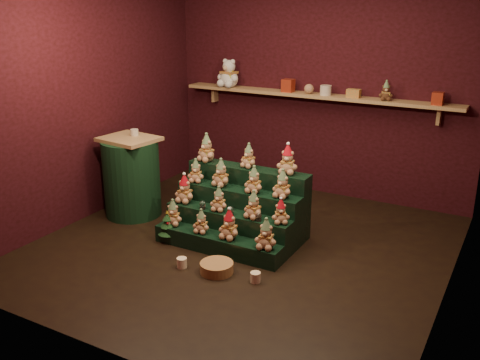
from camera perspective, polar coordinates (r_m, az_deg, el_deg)
The scene contains 41 objects.
ground at distance 5.59m, azimuth 0.17°, elevation -7.14°, with size 4.00×4.00×0.00m, color black.
back_wall at distance 6.98m, azimuth 8.48°, elevation 9.94°, with size 4.00×0.10×2.80m, color black.
front_wall at distance 3.54m, azimuth -16.07°, elevation 0.95°, with size 4.00×0.10×2.80m, color black.
left_wall at distance 6.37m, azimuth -16.37°, elevation 8.58°, with size 0.10×4.00×2.80m, color black.
right_wall at distance 4.54m, azimuth 23.53°, elevation 3.95°, with size 0.10×4.00×2.80m, color black.
back_shelf at distance 6.83m, azimuth 7.90°, elevation 8.89°, with size 3.60×0.26×0.24m.
riser_tier_front at distance 5.45m, azimuth -2.45°, elevation -6.79°, with size 1.40×0.22×0.18m, color black.
riser_tier_midfront at distance 5.59m, azimuth -1.28°, elevation -5.12°, with size 1.40×0.22×0.36m, color black.
riser_tier_midback at distance 5.73m, azimuth -0.17°, elevation -3.52°, with size 1.40×0.22×0.54m, color black.
riser_tier_back at distance 5.88m, azimuth 0.87°, elevation -2.00°, with size 1.40×0.22×0.72m, color black.
teddy_0 at distance 5.65m, azimuth -7.16°, elevation -3.47°, with size 0.20×0.18×0.27m, color tan, non-canonical shape.
teddy_1 at distance 5.45m, azimuth -4.14°, elevation -4.41°, with size 0.18×0.16×0.25m, color tan, non-canonical shape.
teddy_2 at distance 5.29m, azimuth -1.15°, elevation -4.74°, with size 0.22×0.19×0.30m, color tan, non-canonical shape.
teddy_3 at distance 5.09m, azimuth 2.80°, elevation -5.75°, with size 0.21×0.19×0.30m, color tan, non-canonical shape.
teddy_4 at distance 5.75m, azimuth -5.92°, elevation -0.94°, with size 0.22×0.20×0.31m, color tan, non-canonical shape.
teddy_5 at distance 5.51m, azimuth -2.27°, elevation -2.04°, with size 0.18×0.16×0.26m, color tan, non-canonical shape.
teddy_6 at distance 5.32m, azimuth 1.46°, elevation -2.65°, with size 0.20×0.18×0.28m, color tan, non-canonical shape.
teddy_7 at distance 5.21m, azimuth 4.36°, elevation -3.35°, with size 0.18×0.16×0.25m, color tan, non-canonical shape.
teddy_8 at distance 5.84m, azimuth -4.73°, elevation 0.98°, with size 0.18×0.16×0.25m, color tan, non-canonical shape.
teddy_9 at distance 5.69m, azimuth -2.03°, elevation 0.77°, with size 0.21×0.19×0.29m, color tan, non-canonical shape.
teddy_10 at distance 5.49m, azimuth 1.50°, elevation 0.02°, with size 0.20×0.18×0.28m, color tan, non-canonical shape.
teddy_11 at distance 5.37m, azimuth 4.57°, elevation -0.42°, with size 0.21×0.19×0.29m, color tan, non-canonical shape.
teddy_12 at distance 5.95m, azimuth -3.57°, elevation 3.45°, with size 0.22×0.20×0.31m, color tan, non-canonical shape.
teddy_13 at distance 5.73m, azimuth 0.95°, elevation 2.60°, with size 0.18×0.17×0.26m, color tan, non-canonical shape.
teddy_14 at distance 5.53m, azimuth 5.10°, elevation 2.20°, with size 0.22×0.20×0.31m, color tan, non-canonical shape.
snow_globe_a at distance 5.59m, azimuth -4.01°, elevation -2.66°, with size 0.07×0.07×0.09m.
snow_globe_b at distance 5.42m, azimuth -1.02°, elevation -3.29°, with size 0.07×0.07×0.09m.
snow_globe_c at distance 5.28m, azimuth 1.97°, elevation -3.93°, with size 0.07×0.07×0.09m.
side_table at distance 6.38m, azimuth -11.48°, elevation 0.32°, with size 0.67×0.66×0.94m.
table_ornament at distance 6.31m, azimuth -11.19°, elevation 5.01°, with size 0.09×0.09×0.07m, color beige.
mini_christmas_tree at distance 5.69m, azimuth -7.71°, elevation -4.94°, with size 0.21×0.21×0.36m.
mug_left at distance 5.20m, azimuth -6.23°, elevation -8.76°, with size 0.10×0.10×0.10m, color beige.
mug_right at distance 4.92m, azimuth 1.66°, elevation -10.32°, with size 0.09×0.09×0.09m, color beige.
wicker_basket at distance 5.09m, azimuth -2.50°, elevation -9.31°, with size 0.32×0.32×0.10m, color #A97744.
white_bear at distance 7.28m, azimuth -1.18°, elevation 11.71°, with size 0.33×0.30×0.46m, color white, non-canonical shape.
brown_bear at distance 6.51m, azimuth 15.31°, elevation 9.17°, with size 0.16×0.14×0.23m, color #4C2819, non-canonical shape.
gift_tin_red_a at distance 6.92m, azimuth 5.16°, elevation 10.00°, with size 0.14×0.14×0.16m, color #A83119.
gift_tin_cream at distance 6.74m, azimuth 9.13°, elevation 9.44°, with size 0.14×0.14×0.12m, color beige.
gift_tin_red_b at distance 6.41m, azimuth 20.35°, elevation 8.15°, with size 0.12×0.12×0.14m, color #A83119.
shelf_plush_ball at distance 6.82m, azimuth 7.37°, elevation 9.62°, with size 0.12×0.12×0.12m, color tan.
scarf_gift_box at distance 6.63m, azimuth 12.02°, elevation 9.03°, with size 0.16×0.10×0.10m, color orange.
Camera 1 is at (2.43, -4.41, 2.43)m, focal length 40.00 mm.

